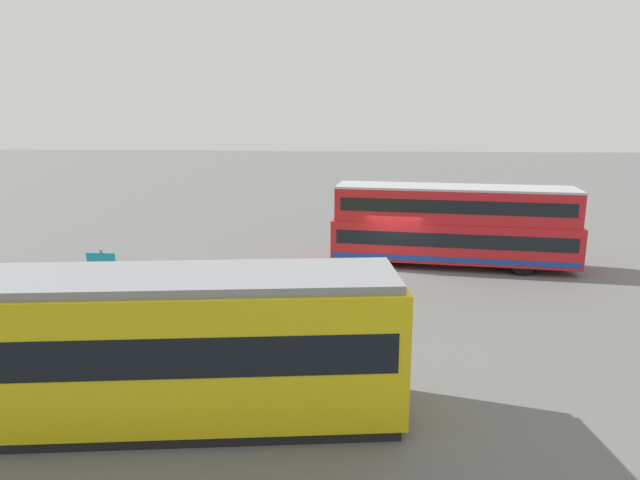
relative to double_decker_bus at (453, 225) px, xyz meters
The scene contains 6 objects.
ground_plane 3.63m from the double_decker_bus, 23.41° to the left, with size 160.00×160.00×0.00m, color slate.
double_decker_bus is the anchor object (origin of this frame).
tram_yellow 17.66m from the double_decker_bus, 55.14° to the left, with size 13.77×4.32×3.58m.
pedestrian_near_railing 10.57m from the double_decker_bus, 46.45° to the left, with size 0.36×0.36×1.79m.
pedestrian_railing 11.19m from the double_decker_bus, 38.46° to the left, with size 6.56×0.14×1.08m.
info_sign 15.44m from the double_decker_bus, 30.60° to the left, with size 1.03×0.13×2.46m.
Camera 1 is at (1.55, 24.87, 7.13)m, focal length 31.48 mm.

